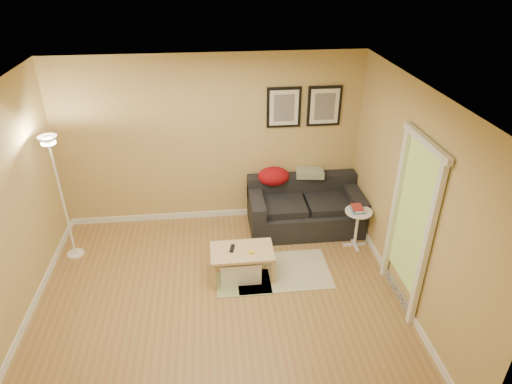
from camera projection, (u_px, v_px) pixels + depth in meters
floor at (219, 302)px, 5.47m from camera, size 4.50×4.50×0.00m
ceiling at (208, 96)px, 4.21m from camera, size 4.50×4.50×0.00m
wall_back at (211, 142)px, 6.58m from camera, size 4.50×0.00×4.50m
wall_front at (222, 361)px, 3.10m from camera, size 4.50×0.00×4.50m
wall_right at (412, 201)px, 5.06m from camera, size 0.00×4.00×4.00m
baseboard_back at (215, 214)px, 7.18m from camera, size 4.50×0.02×0.10m
baseboard_left at (30, 313)px, 5.24m from camera, size 0.02×4.00×0.10m
baseboard_right at (394, 285)px, 5.66m from camera, size 0.02×4.00×0.10m
sofa at (305, 206)px, 6.75m from camera, size 1.70×0.90×0.75m
red_throw at (274, 176)px, 6.76m from camera, size 0.48×0.36×0.28m
plaid_throw at (310, 173)px, 6.84m from camera, size 0.45×0.32×0.10m
framed_print_left at (284, 107)px, 6.42m from camera, size 0.50×0.04×0.60m
framed_print_right at (324, 106)px, 6.47m from camera, size 0.50×0.04×0.60m
area_rug at (283, 271)px, 5.98m from camera, size 1.25×0.85×0.01m
green_runner at (244, 283)px, 5.76m from camera, size 0.70×0.50×0.01m
coffee_table at (242, 263)px, 5.82m from camera, size 0.94×0.76×0.41m
remote_control at (232, 248)px, 5.74m from camera, size 0.09×0.17×0.02m
tape_roll at (251, 252)px, 5.66m from camera, size 0.07×0.07×0.03m
storage_bin at (240, 267)px, 5.80m from camera, size 0.54×0.40×0.33m
side_table at (356, 228)px, 6.37m from camera, size 0.38×0.38×0.59m
book_stack at (357, 208)px, 6.22m from camera, size 0.20×0.25×0.07m
floor_lamp at (63, 203)px, 5.89m from camera, size 0.24×0.24×1.81m
doorway at (409, 229)px, 5.06m from camera, size 0.12×1.01×2.13m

